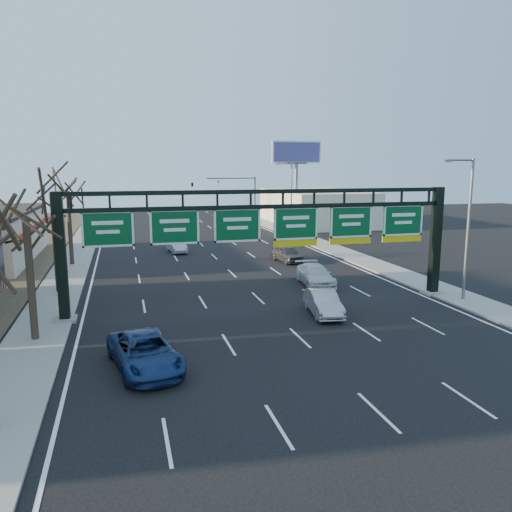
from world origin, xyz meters
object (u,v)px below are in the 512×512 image
object	(u,v)px
car_blue_suv	(145,352)
car_white_wagon	(315,275)
car_silver_sedan	(323,303)
sign_gantry	(269,232)

from	to	relation	value
car_blue_suv	car_white_wagon	size ratio (longest dim) A/B	1.06
car_blue_suv	car_silver_sedan	bearing A→B (deg)	16.58
sign_gantry	car_blue_suv	world-z (taller)	sign_gantry
car_silver_sedan	car_white_wagon	distance (m)	7.50
car_blue_suv	car_silver_sedan	xyz separation A→B (m)	(10.41, 5.44, -0.03)
car_white_wagon	sign_gantry	bearing A→B (deg)	-132.02
car_silver_sedan	car_white_wagon	bearing A→B (deg)	79.53
sign_gantry	car_white_wagon	distance (m)	7.76
car_blue_suv	car_white_wagon	distance (m)	17.89
sign_gantry	car_silver_sedan	distance (m)	5.31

